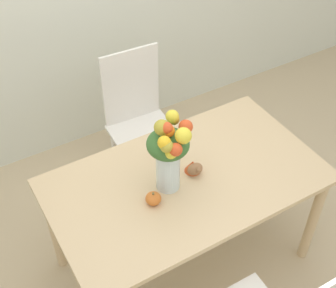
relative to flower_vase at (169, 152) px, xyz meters
The scene contains 6 objects.
ground_plane 0.98m from the flower_vase, ahead, with size 12.00×12.00×0.00m, color tan.
dining_table 0.35m from the flower_vase, ahead, with size 1.46×0.84×0.74m.
flower_vase is the anchor object (origin of this frame).
pumpkin 0.25m from the flower_vase, 155.04° to the right, with size 0.08×0.08×0.07m.
turkey_figurine 0.26m from the flower_vase, ahead, with size 0.09×0.12×0.07m.
dining_chair_near_window 0.92m from the flower_vase, 73.52° to the left, with size 0.44×0.44×1.02m.
Camera 1 is at (-0.95, -1.42, 2.54)m, focal length 50.00 mm.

